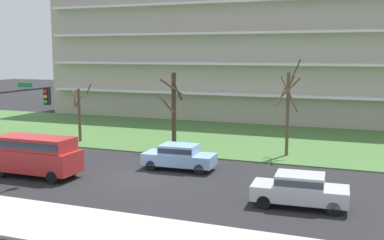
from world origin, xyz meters
TOP-DOWN VIEW (x-y plane):
  - ground at (0.00, 0.00)m, footprint 160.00×160.00m
  - sidewalk_curb_near at (0.00, -8.00)m, footprint 80.00×4.00m
  - grass_lawn_strip at (0.00, 14.00)m, footprint 80.00×16.00m
  - apartment_building at (0.00, 27.84)m, footprint 44.80×12.63m
  - tree_far_left at (-9.28, 7.97)m, footprint 1.82×1.82m
  - tree_left at (-1.29, 8.38)m, footprint 2.00×1.29m
  - tree_center at (7.14, 8.66)m, footprint 1.59×1.59m
  - sedan_blue_near_left at (1.60, 2.50)m, footprint 4.47×1.98m
  - sedan_silver_center_left at (9.53, -2.00)m, footprint 4.50×2.06m
  - van_red_center_right at (-5.51, -2.00)m, footprint 5.21×2.02m
  - traffic_signal_mast at (-4.18, -5.01)m, footprint 0.90×4.57m

SIDE VIEW (x-z plane):
  - ground at x=0.00m, z-range 0.00..0.00m
  - grass_lawn_strip at x=0.00m, z-range 0.00..0.08m
  - sidewalk_curb_near at x=0.00m, z-range 0.00..0.15m
  - sedan_blue_near_left at x=1.60m, z-range 0.09..1.66m
  - sedan_silver_center_left at x=9.53m, z-range 0.09..1.66m
  - van_red_center_right at x=-5.51m, z-range 0.22..2.58m
  - tree_far_left at x=-9.28m, z-range 0.12..4.86m
  - tree_left at x=-1.29m, z-range 0.22..5.90m
  - tree_center at x=7.14m, z-range 0.02..6.76m
  - traffic_signal_mast at x=-4.18m, z-range 1.03..6.68m
  - apartment_building at x=0.00m, z-range 0.00..15.10m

